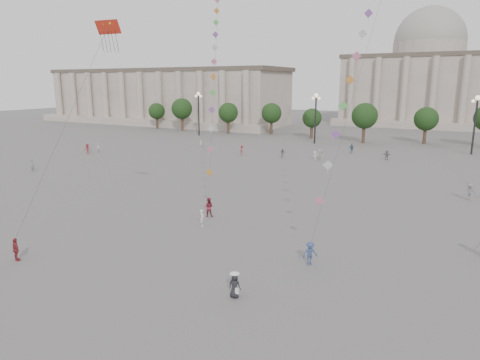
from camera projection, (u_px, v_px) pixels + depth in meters
The scene contains 24 objects.
ground at pixel (166, 303), 25.50m from camera, with size 360.00×360.00×0.00m, color #5E5B58.
hall_west at pixel (163, 97), 139.06m from camera, with size 84.00×26.22×17.20m.
hall_central at pixel (426, 78), 132.76m from camera, with size 48.30×34.30×35.50m.
tree_row at pixel (395, 118), 90.95m from camera, with size 137.12×5.12×8.00m.
lamp_post_far_west at pixel (199, 106), 104.80m from camera, with size 2.00×0.90×10.65m.
lamp_post_mid_west at pixel (316, 109), 90.72m from camera, with size 2.00×0.90×10.65m.
lamp_post_mid_east at pixel (476, 114), 76.64m from camera, with size 2.00×0.90×10.65m.
person_crowd_0 at pixel (352, 148), 79.55m from camera, with size 1.02×0.43×1.74m, color #335273.
person_crowd_1 at pixel (99, 147), 80.56m from camera, with size 0.89×0.69×1.82m, color silver.
person_crowd_2 at pixel (87, 149), 78.71m from camera, with size 1.21×0.70×1.87m, color maroon.
person_crowd_4 at pixel (320, 154), 72.75m from camera, with size 1.67×0.53×1.80m, color silver.
person_crowd_10 at pixel (201, 144), 84.80m from camera, with size 0.65×0.42×1.77m, color #BAB9B5.
person_crowd_12 at pixel (387, 155), 72.63m from camera, with size 1.49×0.48×1.61m, color slate.
person_crowd_13 at pixel (202, 218), 39.00m from camera, with size 0.57×0.37×1.56m, color silver.
person_crowd_16 at pixel (282, 153), 74.83m from camera, with size 0.92×0.38×1.56m, color slate.
person_crowd_17 at pixel (242, 150), 77.30m from camera, with size 1.15×0.66×1.79m, color maroon.
person_crowd_18 at pixel (470, 192), 47.60m from camera, with size 1.22×0.70×1.89m, color slate.
person_crowd_20 at pixel (32, 165), 62.92m from camera, with size 0.71×0.46×1.94m, color slate.
person_crowd_21 at pixel (315, 156), 72.43m from camera, with size 0.97×0.56×1.50m, color white.
tourist_0 at pixel (16, 250), 31.35m from camera, with size 1.03×0.43×1.75m, color maroon.
kite_flyer_0 at pixel (209, 207), 41.78m from camera, with size 0.93×0.72×1.90m, color maroon.
kite_flyer_1 at pixel (310, 253), 30.66m from camera, with size 1.13×0.65×1.75m, color navy.
hat_person at pixel (235, 285), 25.98m from camera, with size 0.81×0.60×1.69m.
dragon_kite at pixel (108, 38), 33.58m from camera, with size 2.41×4.39×17.64m.
Camera 1 is at (15.08, -18.22, 12.83)m, focal length 32.00 mm.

